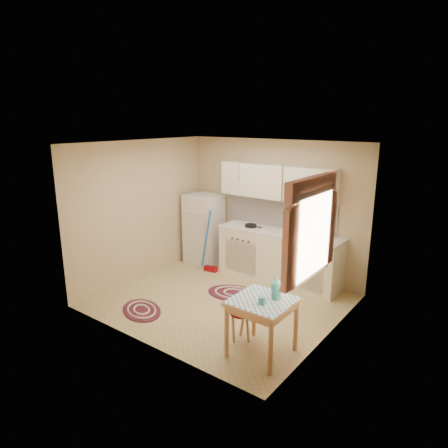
{
  "coord_description": "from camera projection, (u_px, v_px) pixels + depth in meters",
  "views": [
    {
      "loc": [
        3.59,
        -4.7,
        2.86
      ],
      "look_at": [
        -0.13,
        0.25,
        1.21
      ],
      "focal_mm": 32.0,
      "sensor_mm": 36.0,
      "label": 1
    }
  ],
  "objects": [
    {
      "name": "fridge",
      "position": [
        204.0,
        229.0,
        8.04
      ],
      "size": [
        0.65,
        0.6,
        1.4
      ],
      "primitive_type": "cube",
      "color": "silver",
      "rests_on": "ground"
    },
    {
      "name": "table",
      "position": [
        262.0,
        327.0,
        4.92
      ],
      "size": [
        0.72,
        0.72,
        0.72
      ],
      "primitive_type": "cube",
      "color": "tan",
      "rests_on": "ground"
    },
    {
      "name": "base_cabinets",
      "position": [
        279.0,
        257.0,
        7.16
      ],
      "size": [
        2.25,
        0.6,
        0.88
      ],
      "primitive_type": "cube",
      "color": "white",
      "rests_on": "ground"
    },
    {
      "name": "rug_center",
      "position": [
        235.0,
        293.0,
        6.7
      ],
      "size": [
        1.09,
        0.85,
        0.02
      ],
      "primitive_type": null,
      "rotation": [
        0.0,
        0.0,
        0.24
      ],
      "color": "maroon",
      "rests_on": "ground"
    },
    {
      "name": "rug_left",
      "position": [
        142.0,
        310.0,
        6.11
      ],
      "size": [
        0.97,
        0.84,
        0.02
      ],
      "primitive_type": null,
      "rotation": [
        0.0,
        0.0,
        -0.43
      ],
      "color": "maroon",
      "rests_on": "ground"
    },
    {
      "name": "stool",
      "position": [
        241.0,
        326.0,
        5.25
      ],
      "size": [
        0.4,
        0.4,
        0.42
      ],
      "primitive_type": "cylinder",
      "rotation": [
        0.0,
        0.0,
        0.43
      ],
      "color": "maroon",
      "rests_on": "ground"
    },
    {
      "name": "frying_pan",
      "position": [
        251.0,
        226.0,
        7.33
      ],
      "size": [
        0.22,
        0.22,
        0.05
      ],
      "primitive_type": "cylinder",
      "rotation": [
        0.0,
        0.0,
        -0.05
      ],
      "color": "black",
      "rests_on": "countertop"
    },
    {
      "name": "room_shell",
      "position": [
        238.0,
        203.0,
        6.14
      ],
      "size": [
        3.64,
        3.6,
        2.52
      ],
      "color": "tan",
      "rests_on": "ground"
    },
    {
      "name": "coffee_pot",
      "position": [
        276.0,
        288.0,
        4.82
      ],
      "size": [
        0.18,
        0.17,
        0.3
      ],
      "primitive_type": null,
      "rotation": [
        0.0,
        0.0,
        -0.37
      ],
      "color": "teal",
      "rests_on": "table"
    },
    {
      "name": "red_canister",
      "position": [
        296.0,
        230.0,
        6.84
      ],
      "size": [
        0.15,
        0.15,
        0.16
      ],
      "primitive_type": "cylinder",
      "rotation": [
        0.0,
        0.0,
        0.34
      ],
      "color": "maroon",
      "rests_on": "countertop"
    },
    {
      "name": "countertop",
      "position": [
        280.0,
        233.0,
        7.04
      ],
      "size": [
        2.27,
        0.62,
        0.04
      ],
      "primitive_type": "cube",
      "color": "silver",
      "rests_on": "base_cabinets"
    },
    {
      "name": "mug",
      "position": [
        262.0,
        301.0,
        4.71
      ],
      "size": [
        0.11,
        0.11,
        0.1
      ],
      "primitive_type": "cylinder",
      "rotation": [
        0.0,
        0.0,
        -0.36
      ],
      "color": "teal",
      "rests_on": "table"
    },
    {
      "name": "broom",
      "position": [
        210.0,
        242.0,
        7.54
      ],
      "size": [
        0.29,
        0.16,
        1.2
      ],
      "primitive_type": null,
      "rotation": [
        0.0,
        0.0,
        0.15
      ],
      "color": "blue",
      "rests_on": "ground"
    },
    {
      "name": "red_kettle",
      "position": [
        293.0,
        228.0,
        6.87
      ],
      "size": [
        0.25,
        0.24,
        0.2
      ],
      "primitive_type": null,
      "rotation": [
        0.0,
        0.0,
        0.38
      ],
      "color": "maroon",
      "rests_on": "countertop"
    }
  ]
}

